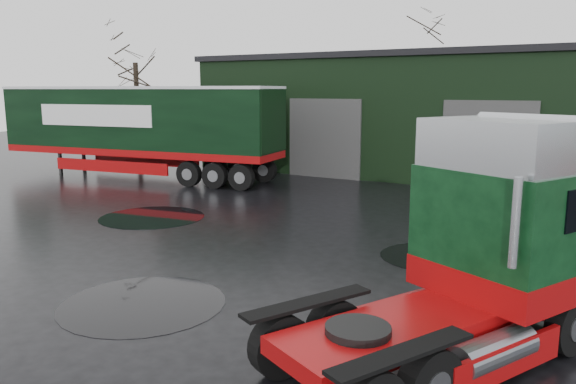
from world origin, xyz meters
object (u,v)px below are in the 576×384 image
Objects in this scene: hero_tractor at (435,246)px; trailer_left at (139,132)px; tree_left at (137,93)px; warehouse at (512,115)px; tree_back_a at (422,85)px.

trailer_left reaches higher than hero_tractor.
tree_left is (-21.50, 15.00, 2.23)m from hero_tractor.
hero_tractor is (2.50, -23.00, -1.14)m from warehouse.
tree_left is 0.89× the size of tree_back_a.
warehouse is 4.99× the size of hero_tractor.
tree_back_a is at bearing 58.57° from tree_left.
hero_tractor is at bearing -83.80° from warehouse.
tree_left is at bearing 170.87° from hero_tractor.
trailer_left is 4.68m from tree_left.
trailer_left is 22.57m from tree_back_a.
warehouse is 23.16m from hero_tractor.
warehouse is 3.81× the size of tree_left.
warehouse is at bearing 121.98° from hero_tractor.
warehouse reaches higher than hero_tractor.
trailer_left is at bearing -145.46° from warehouse.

